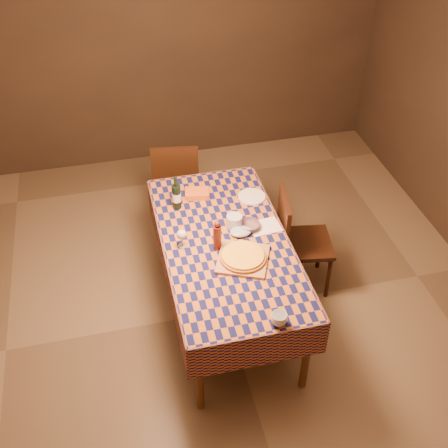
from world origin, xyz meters
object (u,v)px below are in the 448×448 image
at_px(cutting_board, 243,259).
at_px(pizza, 243,256).
at_px(wine_bottle, 177,196).
at_px(bowl, 249,226).
at_px(chair_right, 296,237).
at_px(chair_far, 176,178).
at_px(dining_table, 226,249).
at_px(white_plate, 252,197).

relative_size(cutting_board, pizza, 1.00).
distance_m(cutting_board, wine_bottle, 0.81).
height_order(bowl, chair_right, chair_right).
bearing_deg(chair_far, chair_right, -52.17).
distance_m(cutting_board, chair_far, 1.51).
distance_m(dining_table, chair_right, 0.69).
height_order(dining_table, cutting_board, cutting_board).
distance_m(dining_table, white_plate, 0.60).
bearing_deg(white_plate, chair_right, -44.31).
relative_size(dining_table, bowl, 11.35).
distance_m(white_plate, chair_far, 0.95).
distance_m(pizza, chair_right, 0.76).
height_order(dining_table, chair_right, chair_right).
bearing_deg(wine_bottle, dining_table, -60.54).
distance_m(dining_table, wine_bottle, 0.60).
bearing_deg(pizza, chair_right, 36.02).
height_order(cutting_board, chair_right, chair_right).
height_order(dining_table, chair_far, chair_far).
bearing_deg(dining_table, bowl, 26.66).
height_order(pizza, white_plate, pizza).
bearing_deg(bowl, chair_far, 108.92).
bearing_deg(bowl, pizza, -112.70).
relative_size(cutting_board, chair_right, 0.38).
relative_size(bowl, chair_right, 0.17).
xyz_separation_m(chair_far, chair_right, (0.82, -1.06, 0.00)).
height_order(dining_table, white_plate, white_plate).
distance_m(cutting_board, pizza, 0.03).
relative_size(bowl, chair_far, 0.17).
distance_m(bowl, white_plate, 0.40).
bearing_deg(bowl, chair_right, 10.85).
height_order(dining_table, wine_bottle, wine_bottle).
relative_size(bowl, white_plate, 0.72).
xyz_separation_m(bowl, wine_bottle, (-0.49, 0.39, 0.08)).
bearing_deg(chair_right, dining_table, -163.60).
xyz_separation_m(dining_table, wine_bottle, (-0.28, 0.50, 0.19)).
bearing_deg(cutting_board, white_plate, 69.63).
xyz_separation_m(bowl, chair_far, (-0.39, 1.14, -0.27)).
distance_m(bowl, chair_far, 1.23).
bearing_deg(pizza, white_plate, 69.63).
height_order(cutting_board, white_plate, cutting_board).
bearing_deg(dining_table, chair_far, 98.14).
bearing_deg(chair_right, chair_far, 127.83).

